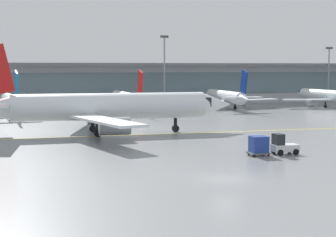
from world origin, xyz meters
TOP-DOWN VIEW (x-y plane):
  - ground_plane at (0.00, 0.00)m, footprint 400.00×400.00m
  - taxiway_centreline_stripe at (-2.84, 28.92)m, footprint 109.92×4.95m
  - terminal_concourse at (0.00, 83.77)m, footprint 176.67×11.00m
  - gate_airplane_2 at (-14.58, 62.74)m, footprint 23.04×24.85m
  - gate_airplane_3 at (7.52, 65.52)m, footprint 23.10×24.78m
  - gate_airplane_4 at (28.77, 65.85)m, footprint 23.08×24.84m
  - gate_airplane_5 at (51.78, 62.85)m, footprint 23.08×24.84m
  - taxiing_regional_jet at (-3.29, 30.94)m, footprint 35.04×32.59m
  - baggage_tug at (10.23, 9.25)m, footprint 2.65×1.70m
  - cargo_dolly_lead at (7.58, 9.34)m, footprint 2.15×1.67m
  - apron_light_mast_2 at (18.18, 74.98)m, footprint 1.80×0.36m
  - apron_light_mast_3 at (60.99, 76.78)m, footprint 1.80×0.36m

SIDE VIEW (x-z plane):
  - ground_plane at x=0.00m, z-range 0.00..0.00m
  - taxiway_centreline_stripe at x=-2.84m, z-range 0.00..0.01m
  - baggage_tug at x=10.23m, z-range -0.16..1.94m
  - cargo_dolly_lead at x=7.58m, z-range 0.08..2.02m
  - gate_airplane_2 at x=-14.58m, z-range -1.65..6.58m
  - gate_airplane_3 at x=7.52m, z-range -1.65..6.58m
  - gate_airplane_4 at x=28.77m, z-range -1.65..6.58m
  - gate_airplane_5 at x=51.78m, z-range -1.65..6.58m
  - taxiing_regional_jet at x=-3.29m, z-range -2.32..9.29m
  - terminal_concourse at x=0.00m, z-range 0.12..9.72m
  - apron_light_mast_3 at x=60.99m, z-range 0.68..14.26m
  - apron_light_mast_2 at x=18.18m, z-range 0.70..16.23m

